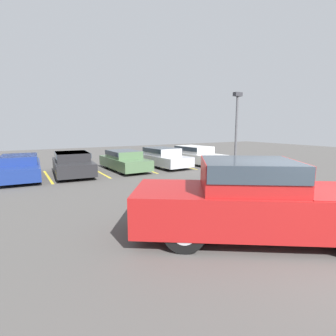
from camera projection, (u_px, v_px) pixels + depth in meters
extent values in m
plane|color=#4C4947|center=(306.00, 247.00, 5.74)|extent=(60.00, 60.00, 0.00)
cube|color=yellow|center=(48.00, 177.00, 13.76)|extent=(0.12, 4.16, 0.01)
cube|color=yellow|center=(100.00, 172.00, 15.11)|extent=(0.12, 4.16, 0.01)
cube|color=yellow|center=(142.00, 168.00, 16.46)|extent=(0.12, 4.16, 0.01)
cube|color=yellow|center=(179.00, 165.00, 17.81)|extent=(0.12, 4.16, 0.01)
cube|color=yellow|center=(210.00, 162.00, 19.16)|extent=(0.12, 4.16, 0.01)
cube|color=#A51919|center=(260.00, 208.00, 6.14)|extent=(5.95, 4.93, 0.91)
cube|color=#A51919|center=(249.00, 175.00, 6.03)|extent=(2.77, 2.70, 0.68)
cube|color=#2D3842|center=(249.00, 168.00, 6.01)|extent=(2.77, 2.72, 0.38)
cylinder|color=black|center=(318.00, 210.00, 6.88)|extent=(0.91, 0.75, 0.90)
cylinder|color=#ADADB2|center=(318.00, 210.00, 6.88)|extent=(0.58, 0.54, 0.50)
cylinder|color=black|center=(185.00, 207.00, 7.12)|extent=(0.91, 0.75, 0.90)
cylinder|color=#ADADB2|center=(185.00, 207.00, 7.12)|extent=(0.58, 0.54, 0.50)
cylinder|color=black|center=(184.00, 231.00, 5.49)|extent=(0.91, 0.75, 0.90)
cylinder|color=#ADADB2|center=(184.00, 231.00, 5.49)|extent=(0.58, 0.54, 0.50)
cube|color=navy|center=(20.00, 170.00, 13.15)|extent=(2.07, 4.61, 0.61)
cube|color=navy|center=(19.00, 159.00, 13.15)|extent=(1.73, 2.43, 0.42)
cube|color=#2D3842|center=(19.00, 158.00, 13.13)|extent=(1.80, 2.39, 0.25)
cylinder|color=black|center=(38.00, 176.00, 12.37)|extent=(0.26, 0.63, 0.62)
cylinder|color=#ADADB2|center=(38.00, 176.00, 12.37)|extent=(0.25, 0.35, 0.34)
cylinder|color=black|center=(37.00, 168.00, 14.68)|extent=(0.26, 0.63, 0.62)
cylinder|color=#ADADB2|center=(37.00, 168.00, 14.68)|extent=(0.25, 0.35, 0.34)
cylinder|color=black|center=(5.00, 170.00, 13.98)|extent=(0.26, 0.63, 0.62)
cylinder|color=#ADADB2|center=(5.00, 170.00, 13.98)|extent=(0.25, 0.35, 0.34)
cube|color=#232326|center=(73.00, 166.00, 14.23)|extent=(2.16, 4.44, 0.63)
cube|color=#232326|center=(72.00, 156.00, 14.23)|extent=(1.79, 2.36, 0.43)
cube|color=#2D3842|center=(72.00, 155.00, 14.21)|extent=(1.86, 2.32, 0.26)
cylinder|color=black|center=(92.00, 172.00, 13.49)|extent=(0.28, 0.65, 0.64)
cylinder|color=#ADADB2|center=(92.00, 172.00, 13.49)|extent=(0.27, 0.37, 0.35)
cylinder|color=black|center=(59.00, 174.00, 12.81)|extent=(0.28, 0.65, 0.64)
cylinder|color=#ADADB2|center=(59.00, 174.00, 12.81)|extent=(0.27, 0.37, 0.35)
cylinder|color=black|center=(85.00, 165.00, 15.72)|extent=(0.28, 0.65, 0.64)
cylinder|color=#ADADB2|center=(85.00, 165.00, 15.72)|extent=(0.27, 0.37, 0.35)
cylinder|color=black|center=(56.00, 167.00, 15.03)|extent=(0.28, 0.65, 0.64)
cylinder|color=#ADADB2|center=(56.00, 167.00, 15.03)|extent=(0.27, 0.37, 0.35)
cube|color=#4C6B47|center=(124.00, 163.00, 15.72)|extent=(1.86, 4.31, 0.59)
cube|color=#4C6B47|center=(124.00, 154.00, 15.71)|extent=(1.58, 2.26, 0.43)
cube|color=#2D3842|center=(124.00, 153.00, 15.69)|extent=(1.65, 2.22, 0.26)
cylinder|color=black|center=(145.00, 167.00, 15.10)|extent=(0.23, 0.63, 0.62)
cylinder|color=#ADADB2|center=(145.00, 167.00, 15.10)|extent=(0.23, 0.35, 0.34)
cylinder|color=black|center=(121.00, 169.00, 14.32)|extent=(0.23, 0.63, 0.62)
cylinder|color=#ADADB2|center=(121.00, 169.00, 14.32)|extent=(0.23, 0.35, 0.34)
cylinder|color=black|center=(128.00, 162.00, 17.16)|extent=(0.23, 0.63, 0.62)
cylinder|color=#ADADB2|center=(128.00, 162.00, 17.16)|extent=(0.23, 0.35, 0.34)
cylinder|color=black|center=(106.00, 164.00, 16.39)|extent=(0.23, 0.63, 0.62)
cylinder|color=#ADADB2|center=(106.00, 164.00, 16.39)|extent=(0.23, 0.35, 0.34)
cube|color=#B7BABF|center=(163.00, 159.00, 17.13)|extent=(2.06, 4.55, 0.60)
cube|color=#B7BABF|center=(162.00, 151.00, 17.12)|extent=(1.71, 2.41, 0.46)
cube|color=#2D3842|center=(162.00, 150.00, 17.11)|extent=(1.77, 2.37, 0.28)
cylinder|color=black|center=(184.00, 163.00, 16.53)|extent=(0.24, 0.67, 0.66)
cylinder|color=#ADADB2|center=(184.00, 163.00, 16.53)|extent=(0.23, 0.38, 0.36)
cylinder|color=black|center=(163.00, 165.00, 15.68)|extent=(0.24, 0.67, 0.66)
cylinder|color=#ADADB2|center=(163.00, 165.00, 15.68)|extent=(0.23, 0.38, 0.36)
cylinder|color=black|center=(162.00, 159.00, 18.63)|extent=(0.24, 0.67, 0.66)
cylinder|color=#ADADB2|center=(162.00, 159.00, 18.63)|extent=(0.23, 0.38, 0.36)
cylinder|color=black|center=(143.00, 160.00, 17.79)|extent=(0.24, 0.67, 0.66)
cylinder|color=#ADADB2|center=(143.00, 160.00, 17.79)|extent=(0.23, 0.38, 0.36)
cube|color=silver|center=(195.00, 157.00, 18.50)|extent=(2.26, 4.89, 0.60)
cube|color=silver|center=(194.00, 150.00, 18.49)|extent=(1.82, 2.61, 0.48)
cube|color=#2D3842|center=(194.00, 148.00, 18.47)|extent=(1.89, 2.56, 0.29)
cylinder|color=black|center=(217.00, 161.00, 17.87)|extent=(0.29, 0.62, 0.60)
cylinder|color=#ADADB2|center=(217.00, 161.00, 17.87)|extent=(0.28, 0.35, 0.33)
cylinder|color=black|center=(200.00, 163.00, 16.98)|extent=(0.29, 0.62, 0.60)
cylinder|color=#ADADB2|center=(200.00, 163.00, 16.98)|extent=(0.28, 0.35, 0.33)
cylinder|color=black|center=(190.00, 157.00, 20.06)|extent=(0.29, 0.62, 0.60)
cylinder|color=#ADADB2|center=(190.00, 157.00, 20.06)|extent=(0.28, 0.35, 0.33)
cylinder|color=black|center=(174.00, 158.00, 19.18)|extent=(0.29, 0.62, 0.60)
cylinder|color=#ADADB2|center=(174.00, 158.00, 19.18)|extent=(0.28, 0.35, 0.33)
cylinder|color=#515156|center=(236.00, 128.00, 20.63)|extent=(0.18, 0.18, 4.92)
cube|color=#333338|center=(238.00, 94.00, 20.22)|extent=(0.70, 0.36, 0.30)
cube|color=black|center=(287.00, 197.00, 9.75)|extent=(0.45, 0.45, 0.03)
cone|color=orange|center=(287.00, 189.00, 9.71)|extent=(0.35, 0.35, 0.64)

